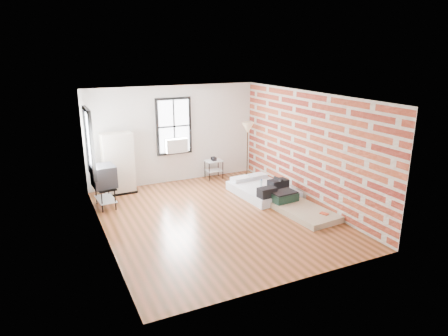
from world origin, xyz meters
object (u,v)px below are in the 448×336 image
side_table (214,164)px  mattress_main (263,189)px  floor_lamp (248,131)px  wardrobe (118,164)px  tv_stand (104,177)px  mattress_bare (298,207)px

side_table → mattress_main: bearing=-71.9°
mattress_main → floor_lamp: size_ratio=1.11×
wardrobe → tv_stand: size_ratio=1.55×
mattress_bare → wardrobe: size_ratio=1.10×
floor_lamp → tv_stand: size_ratio=1.56×
side_table → tv_stand: (-3.35, -0.96, 0.32)m
mattress_main → floor_lamp: 2.13m
mattress_main → side_table: side_table is taller
tv_stand → floor_lamp: bearing=5.2°
tv_stand → mattress_main: bearing=-17.4°
mattress_bare → floor_lamp: bearing=80.6°
wardrobe → side_table: (2.83, 0.07, -0.38)m
tv_stand → mattress_bare: bearing=-33.3°
mattress_main → wardrobe: wardrobe is taller
mattress_main → tv_stand: 4.11m
mattress_bare → tv_stand: bearing=146.0°
side_table → tv_stand: tv_stand is taller
tv_stand → wardrobe: bearing=55.3°
wardrobe → tv_stand: bearing=-122.0°
mattress_main → wardrobe: (-3.44, 1.81, 0.67)m
floor_lamp → side_table: bearing=167.4°
mattress_main → wardrobe: 3.95m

